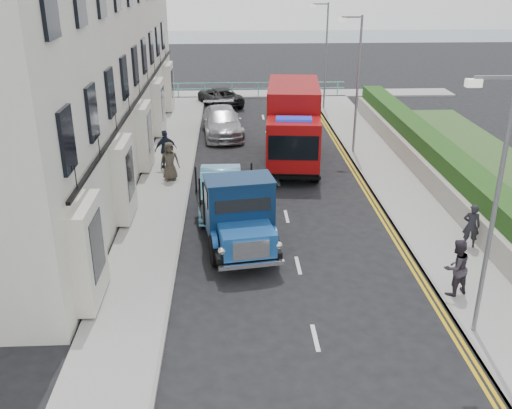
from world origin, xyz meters
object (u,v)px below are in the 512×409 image
lamp_mid (356,78)px  pedestrian_east_near (471,226)px  parked_car_front (221,193)px  red_lorry (293,123)px  lamp_near (492,197)px  bedford_lorry (239,217)px  lamp_far (324,50)px

lamp_mid → pedestrian_east_near: bearing=-80.2°
pedestrian_east_near → parked_car_front: bearing=-5.4°
red_lorry → parked_car_front: (-3.54, -5.83, -1.35)m
lamp_near → bedford_lorry: 8.53m
lamp_far → bedford_lorry: bearing=-106.4°
lamp_near → red_lorry: bearing=102.3°
lamp_near → pedestrian_east_near: (1.92, 4.90, -3.09)m
bedford_lorry → parked_car_front: (-0.66, 3.74, -0.56)m
lamp_near → lamp_far: (0.00, 26.00, 0.00)m
parked_car_front → lamp_far: bearing=69.8°
lamp_near → parked_car_front: 11.75m
lamp_near → lamp_far: same height
lamp_mid → parked_car_front: size_ratio=1.78×
bedford_lorry → red_lorry: bearing=64.1°
lamp_near → pedestrian_east_near: lamp_near is taller
lamp_near → red_lorry: 15.31m
lamp_near → parked_car_front: bearing=127.0°
lamp_far → parked_car_front: size_ratio=1.78×
lamp_far → bedford_lorry: 21.80m
bedford_lorry → red_lorry: 10.02m
lamp_mid → bedford_lorry: lamp_mid is taller
lamp_mid → lamp_near: bearing=-90.0°
lamp_mid → red_lorry: lamp_mid is taller
lamp_far → parked_car_front: lamp_far is taller
red_lorry → pedestrian_east_near: (5.16, -9.93, -1.11)m
red_lorry → pedestrian_east_near: size_ratio=4.71×
lamp_far → lamp_near: bearing=-90.0°
lamp_far → parked_car_front: bearing=-111.7°
pedestrian_east_near → lamp_near: bearing=88.4°
lamp_mid → pedestrian_east_near: lamp_mid is taller
red_lorry → bedford_lorry: bearing=-100.9°
pedestrian_east_near → red_lorry: bearing=-42.7°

